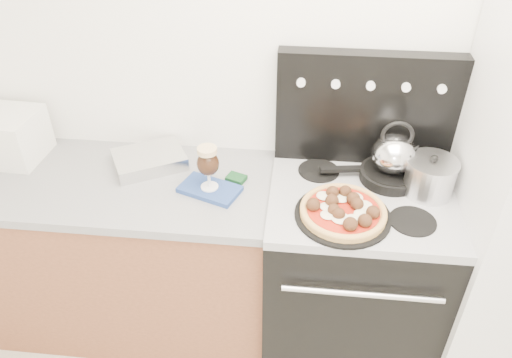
# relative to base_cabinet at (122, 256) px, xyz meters

# --- Properties ---
(room_shell) EXTENTS (3.52, 3.01, 2.52)m
(room_shell) POSITION_rel_base_cabinet_xyz_m (1.02, -0.91, 0.82)
(room_shell) COLOR beige
(room_shell) RESTS_ON ground
(base_cabinet) EXTENTS (1.45, 0.60, 0.86)m
(base_cabinet) POSITION_rel_base_cabinet_xyz_m (0.00, 0.00, 0.00)
(base_cabinet) COLOR brown
(base_cabinet) RESTS_ON ground
(countertop) EXTENTS (1.48, 0.63, 0.04)m
(countertop) POSITION_rel_base_cabinet_xyz_m (0.00, 0.00, 0.45)
(countertop) COLOR gray
(countertop) RESTS_ON base_cabinet
(stove_body) EXTENTS (0.76, 0.65, 0.88)m
(stove_body) POSITION_rel_base_cabinet_xyz_m (1.10, -0.02, 0.01)
(stove_body) COLOR black
(stove_body) RESTS_ON ground
(cooktop) EXTENTS (0.76, 0.65, 0.04)m
(cooktop) POSITION_rel_base_cabinet_xyz_m (1.10, -0.02, 0.47)
(cooktop) COLOR #ADADB2
(cooktop) RESTS_ON stove_body
(backguard) EXTENTS (0.76, 0.08, 0.50)m
(backguard) POSITION_rel_base_cabinet_xyz_m (1.10, 0.25, 0.74)
(backguard) COLOR black
(backguard) RESTS_ON cooktop
(toaster_oven) EXTENTS (0.36, 0.28, 0.22)m
(toaster_oven) POSITION_rel_base_cabinet_xyz_m (-0.51, 0.13, 0.58)
(toaster_oven) COLOR white
(toaster_oven) RESTS_ON countertop
(foil_sheet) EXTENTS (0.37, 0.34, 0.06)m
(foil_sheet) POSITION_rel_base_cabinet_xyz_m (0.17, 0.12, 0.50)
(foil_sheet) COLOR white
(foil_sheet) RESTS_ON countertop
(oven_mitt) EXTENTS (0.28, 0.22, 0.02)m
(oven_mitt) POSITION_rel_base_cabinet_xyz_m (0.47, -0.04, 0.48)
(oven_mitt) COLOR navy
(oven_mitt) RESTS_ON countertop
(beer_glass) EXTENTS (0.10, 0.10, 0.20)m
(beer_glass) POSITION_rel_base_cabinet_xyz_m (0.47, -0.04, 0.59)
(beer_glass) COLOR black
(beer_glass) RESTS_ON oven_mitt
(pizza_pan) EXTENTS (0.44, 0.44, 0.01)m
(pizza_pan) POSITION_rel_base_cabinet_xyz_m (1.02, -0.17, 0.50)
(pizza_pan) COLOR black
(pizza_pan) RESTS_ON cooktop
(pizza) EXTENTS (0.40, 0.40, 0.05)m
(pizza) POSITION_rel_base_cabinet_xyz_m (1.02, -0.17, 0.53)
(pizza) COLOR tan
(pizza) RESTS_ON pizza_pan
(skillet) EXTENTS (0.29, 0.29, 0.05)m
(skillet) POSITION_rel_base_cabinet_xyz_m (1.22, 0.10, 0.51)
(skillet) COLOR black
(skillet) RESTS_ON cooktop
(tea_kettle) EXTENTS (0.23, 0.23, 0.20)m
(tea_kettle) POSITION_rel_base_cabinet_xyz_m (1.22, 0.10, 0.63)
(tea_kettle) COLOR silver
(tea_kettle) RESTS_ON skillet
(stock_pot) EXTENTS (0.25, 0.25, 0.14)m
(stock_pot) POSITION_rel_base_cabinet_xyz_m (1.37, 0.02, 0.56)
(stock_pot) COLOR silver
(stock_pot) RESTS_ON cooktop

